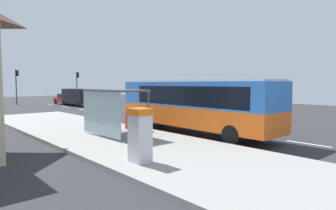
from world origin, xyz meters
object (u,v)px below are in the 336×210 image
ticket_machine (140,135)px  recycling_bin_orange (143,123)px  recycling_bin_red (129,121)px  traffic_light_far_side (17,81)px  bus_shelter (110,100)px  sedan_near (65,99)px  bus (192,103)px  recycling_bin_green (136,122)px  traffic_light_near_side (77,82)px  white_van (77,96)px

ticket_machine → recycling_bin_orange: ticket_machine is taller
recycling_bin_orange → recycling_bin_red: bearing=90.0°
traffic_light_far_side → bus_shelter: size_ratio=1.24×
recycling_bin_red → bus_shelter: size_ratio=0.24×
sedan_near → bus_shelter: size_ratio=1.10×
bus → recycling_bin_red: size_ratio=11.63×
recycling_bin_green → bus_shelter: bearing=-162.0°
sedan_near → recycling_bin_orange: size_ratio=4.64×
sedan_near → traffic_light_near_side: 4.97m
recycling_bin_orange → traffic_light_far_side: (1.10, 30.89, 2.64)m
recycling_bin_green → traffic_light_far_side: size_ratio=0.19×
recycling_bin_orange → bus_shelter: size_ratio=0.24×
bus → white_van: size_ratio=2.09×
bus → ticket_machine: bearing=-151.2°
recycling_bin_orange → ticket_machine: bearing=-127.7°
ticket_machine → recycling_bin_red: size_ratio=2.04×
ticket_machine → traffic_light_near_side: (13.79, 35.38, 2.06)m
recycling_bin_orange → traffic_light_far_side: traffic_light_far_side is taller
white_van → ticket_machine: 30.11m
recycling_bin_red → traffic_light_far_side: traffic_light_far_side is taller
white_van → recycling_bin_green: 23.15m
white_van → sedan_near: white_van is taller
recycling_bin_red → bus_shelter: 3.00m
recycling_bin_green → white_van: bearing=73.9°
recycling_bin_orange → bus_shelter: bus_shelter is taller
ticket_machine → recycling_bin_red: ticket_machine is taller
recycling_bin_red → traffic_light_near_side: 30.40m
traffic_light_near_side → recycling_bin_green: bearing=-108.3°
recycling_bin_green → recycling_bin_red: same height
recycling_bin_orange → recycling_bin_red: 1.40m
bus_shelter → traffic_light_far_side: bearing=83.9°
white_van → ticket_machine: (-10.49, -28.23, -0.17)m
ticket_machine → white_van: bearing=69.6°
sedan_near → ticket_machine: (-10.59, -32.47, 0.38)m
sedan_near → ticket_machine: ticket_machine is taller
bus → traffic_light_near_side: size_ratio=2.28×
white_van → traffic_light_far_side: (-5.30, 7.96, 1.96)m
recycling_bin_red → traffic_light_far_side: 29.63m
bus → sedan_near: bearing=82.1°
recycling_bin_orange → traffic_light_near_side: (9.70, 30.09, 2.58)m
recycling_bin_green → traffic_light_far_side: traffic_light_far_side is taller
white_van → recycling_bin_orange: bearing=-105.6°
recycling_bin_orange → bus_shelter: bearing=-179.5°
sedan_near → recycling_bin_red: 26.59m
bus → ticket_machine: bus is taller
white_van → recycling_bin_red: bearing=-106.6°
traffic_light_far_side → bus: bearing=-87.6°
bus → bus_shelter: 4.99m
recycling_bin_red → recycling_bin_green: bearing=-90.0°
bus → traffic_light_near_side: 32.61m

